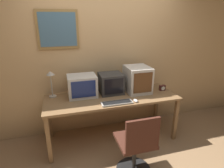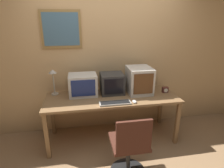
% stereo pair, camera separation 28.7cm
% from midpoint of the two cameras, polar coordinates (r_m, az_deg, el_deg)
% --- Properties ---
extents(wall_back, '(8.00, 0.08, 2.60)m').
position_cam_midpoint_polar(wall_back, '(3.21, 1.01, 8.32)').
color(wall_back, tan).
rests_on(wall_back, ground_plane).
extents(desk, '(2.07, 0.73, 0.76)m').
position_cam_midpoint_polar(desk, '(2.98, 2.77, -5.21)').
color(desk, olive).
rests_on(desk, ground_plane).
extents(monitor_left, '(0.44, 0.36, 0.34)m').
position_cam_midpoint_polar(monitor_left, '(2.98, -6.13, -0.28)').
color(monitor_left, beige).
rests_on(monitor_left, desk).
extents(monitor_center, '(0.37, 0.35, 0.32)m').
position_cam_midpoint_polar(monitor_center, '(3.05, 2.70, 0.15)').
color(monitor_center, '#333333').
rests_on(monitor_center, desk).
extents(monitor_right, '(0.38, 0.44, 0.43)m').
position_cam_midpoint_polar(monitor_right, '(3.10, 10.90, 1.13)').
color(monitor_right, beige).
rests_on(monitor_right, desk).
extents(keyboard_main, '(0.46, 0.15, 0.03)m').
position_cam_midpoint_polar(keyboard_main, '(2.72, 4.07, -5.83)').
color(keyboard_main, '#A8A399').
rests_on(keyboard_main, desk).
extents(mouse_near_keyboard, '(0.06, 0.10, 0.04)m').
position_cam_midpoint_polar(mouse_near_keyboard, '(2.77, 9.83, -5.38)').
color(mouse_near_keyboard, silver).
rests_on(mouse_near_keyboard, desk).
extents(desk_clock, '(0.10, 0.06, 0.09)m').
position_cam_midpoint_polar(desk_clock, '(3.26, 18.34, -1.73)').
color(desk_clock, '#4C231E').
rests_on(desk_clock, desk).
extents(desk_lamp, '(0.13, 0.13, 0.42)m').
position_cam_midpoint_polar(desk_lamp, '(3.03, -14.99, 2.22)').
color(desk_lamp, '#B2A899').
rests_on(desk_lamp, desk).
extents(office_chair, '(0.46, 0.46, 0.89)m').
position_cam_midpoint_polar(office_chair, '(2.45, 8.95, -19.37)').
color(office_chair, black).
rests_on(office_chair, ground_plane).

